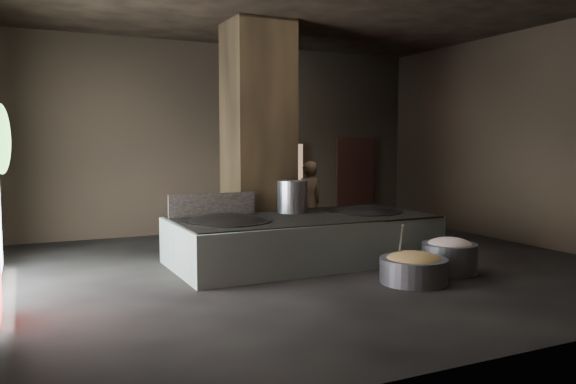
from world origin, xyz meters
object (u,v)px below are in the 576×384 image
wok_left (227,226)px  meat_basin (449,258)px  cook (308,202)px  wok_right (365,216)px  stock_pot (292,197)px  hearth_platform (303,239)px  veg_basin (414,270)px

wok_left → meat_basin: bearing=-28.7°
cook → wok_left: bearing=31.0°
wok_right → meat_basin: (0.43, -1.87, -0.50)m
wok_left → cook: bearing=35.9°
stock_pot → cook: (0.95, 1.17, -0.25)m
hearth_platform → wok_left: (-1.45, -0.05, 0.35)m
wok_right → stock_pot: size_ratio=2.25×
stock_pot → meat_basin: size_ratio=0.68×
hearth_platform → wok_left: bearing=-179.2°
wok_left → wok_right: wok_left is taller
cook → veg_basin: 3.88m
wok_right → cook: cook is taller
wok_right → meat_basin: wok_right is taller
wok_right → meat_basin: size_ratio=1.53×
hearth_platform → stock_pot: stock_pot is taller
veg_basin → cook: bearing=87.7°
wok_left → wok_right: size_ratio=1.07×
cook → meat_basin: bearing=97.7°
stock_pot → meat_basin: (1.73, -2.37, -0.88)m
hearth_platform → cook: cook is taller
wok_left → wok_right: 2.80m
wok_left → stock_pot: stock_pot is taller
wok_left → cook: (2.45, 1.77, 0.13)m
stock_pot → veg_basin: stock_pot is taller
stock_pot → hearth_platform: bearing=-95.2°
veg_basin → hearth_platform: bearing=111.8°
cook → veg_basin: bearing=82.8°
hearth_platform → stock_pot: bearing=83.6°
hearth_platform → wok_left: wok_left is taller
wok_right → cook: size_ratio=0.78×
hearth_platform → stock_pot: (0.05, 0.55, 0.73)m
meat_basin → veg_basin: bearing=-163.6°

